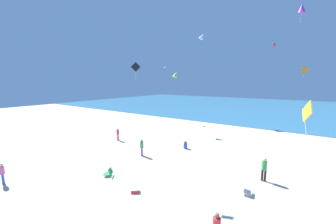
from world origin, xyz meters
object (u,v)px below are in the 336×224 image
at_px(beach_chair_mid_beach, 246,190).
at_px(person_1, 142,147).
at_px(kite_lime, 176,75).
at_px(kite_purple, 302,8).
at_px(cooler_box, 135,190).
at_px(kite_yellow, 307,112).
at_px(beach_chair_near_camera, 109,172).
at_px(person_2, 264,168).
at_px(person_7, 218,223).
at_px(kite_red, 274,45).
at_px(person_3, 2,172).
at_px(kite_pink, 164,67).
at_px(kite_black, 136,67).
at_px(kite_orange, 304,70).
at_px(person_4, 185,146).
at_px(person_0, 118,133).
at_px(kite_white, 202,36).

height_order(beach_chair_mid_beach, person_1, person_1).
relative_size(kite_lime, kite_purple, 0.61).
bearing_deg(cooler_box, kite_yellow, 1.47).
distance_m(beach_chair_near_camera, person_2, 11.58).
distance_m(person_7, kite_red, 27.90).
relative_size(person_3, kite_yellow, 1.17).
bearing_deg(kite_pink, kite_yellow, -44.77).
bearing_deg(person_7, kite_pink, 101.87).
distance_m(kite_red, kite_black, 24.02).
relative_size(person_1, kite_orange, 1.10).
distance_m(person_4, kite_red, 20.69).
height_order(kite_lime, kite_black, kite_lime).
xyz_separation_m(person_0, kite_white, (2.34, 18.60, 14.54)).
bearing_deg(kite_orange, kite_purple, -102.86).
distance_m(person_7, kite_yellow, 6.55).
xyz_separation_m(kite_pink, kite_yellow, (21.88, -21.71, -3.83)).
xyz_separation_m(person_3, kite_white, (0.94, 30.40, 14.56)).
distance_m(person_3, kite_yellow, 18.57).
relative_size(person_4, kite_black, 0.71).
relative_size(person_1, person_7, 1.98).
height_order(person_7, kite_pink, kite_pink).
distance_m(kite_pink, kite_black, 22.92).
bearing_deg(kite_lime, person_2, -34.97).
bearing_deg(kite_red, cooler_box, -100.31).
relative_size(kite_red, kite_white, 0.53).
height_order(kite_white, kite_black, kite_white).
relative_size(kite_pink, kite_white, 0.46).
xyz_separation_m(beach_chair_mid_beach, beach_chair_near_camera, (-9.30, -3.35, -0.03)).
distance_m(person_2, kite_black, 11.86).
relative_size(person_0, person_4, 1.84).
distance_m(kite_black, kite_purple, 22.06).
bearing_deg(beach_chair_near_camera, kite_orange, -148.72).
bearing_deg(person_4, cooler_box, 133.93).
bearing_deg(kite_white, person_0, -97.17).
bearing_deg(kite_yellow, person_1, 158.85).
bearing_deg(kite_purple, kite_yellow, -86.90).
relative_size(beach_chair_mid_beach, person_3, 0.49).
bearing_deg(kite_white, beach_chair_mid_beach, -58.39).
distance_m(beach_chair_mid_beach, kite_black, 11.21).
height_order(person_0, kite_yellow, kite_yellow).
height_order(beach_chair_near_camera, person_4, person_4).
relative_size(person_2, kite_red, 1.55).
distance_m(cooler_box, person_0, 12.31).
bearing_deg(beach_chair_mid_beach, kite_purple, 71.74).
relative_size(kite_orange, kite_black, 1.24).
bearing_deg(person_3, kite_orange, 172.95).
bearing_deg(beach_chair_near_camera, kite_white, -113.01).
bearing_deg(kite_white, cooler_box, -73.83).
height_order(kite_orange, kite_purple, kite_purple).
xyz_separation_m(kite_black, kite_purple, (9.33, 18.51, 7.54)).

